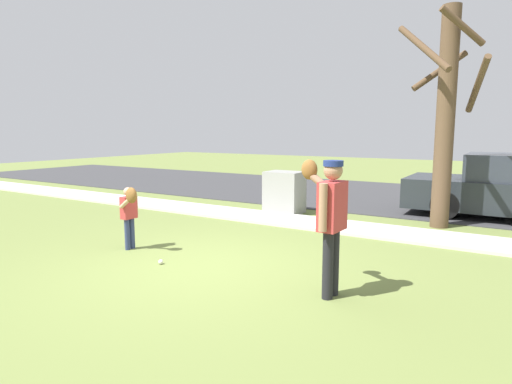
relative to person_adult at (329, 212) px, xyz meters
The scene contains 8 objects.
ground_plane 4.25m from the person_adult, 120.44° to the left, with size 48.00×48.00×0.00m, color olive.
sidewalk_strip 4.32m from the person_adult, 119.75° to the left, with size 36.00×1.20×0.06m, color beige.
road_surface 8.96m from the person_adult, 103.56° to the left, with size 36.00×6.80×0.02m, color #38383A.
person_adult is the anchor object (origin of this frame).
person_child 3.65m from the person_adult, behind, with size 0.47×0.44×1.11m.
baseball 2.84m from the person_adult, behind, with size 0.07×0.07×0.07m, color white.
utility_cabinet 5.45m from the person_adult, 123.57° to the left, with size 0.88×0.68×1.03m, color gray.
street_tree_near 5.04m from the person_adult, 83.56° to the left, with size 1.84×1.88×4.49m.
Camera 1 is at (3.99, -4.83, 2.01)m, focal length 30.11 mm.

